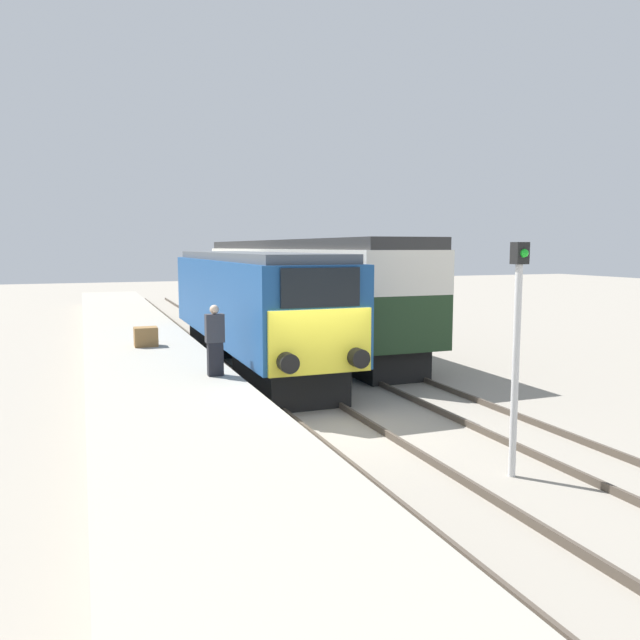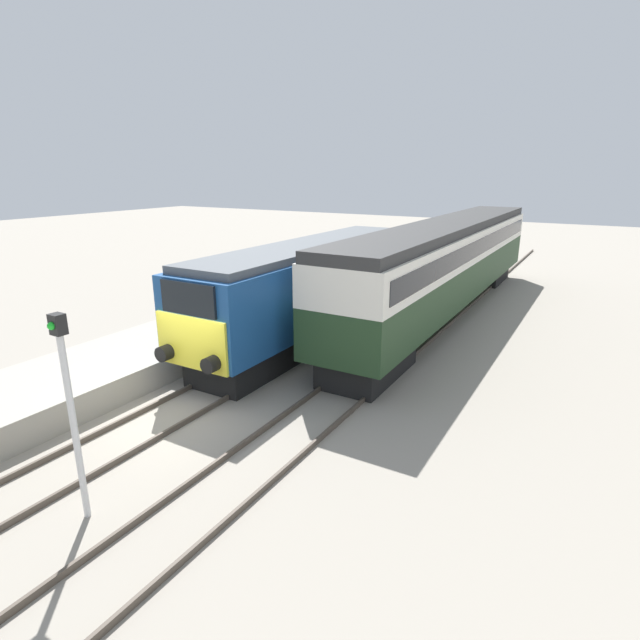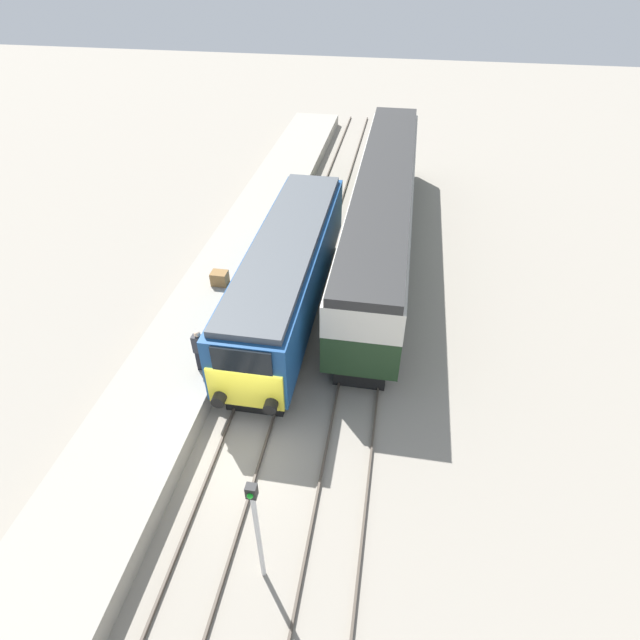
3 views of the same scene
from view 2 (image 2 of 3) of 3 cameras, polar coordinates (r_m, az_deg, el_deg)
The scene contains 9 objects.
ground_plane at distance 14.15m, azimuth -16.41°, elevation -10.18°, with size 120.00×120.00×0.00m, color gray.
platform_left at distance 21.64m, azimuth -7.32°, elevation 0.92°, with size 3.50×50.00×0.80m.
rails_near_track at distance 17.58m, azimuth -4.64°, elevation -3.90°, with size 1.51×60.00×0.14m.
rails_far_track at distance 16.00m, azimuth 5.48°, elevation -6.05°, with size 1.50×60.00×0.14m.
locomotive at distance 18.74m, azimuth -1.01°, elevation 3.82°, with size 2.70×13.03×3.71m.
passenger_carriage at distance 22.79m, azimuth 14.44°, elevation 6.81°, with size 2.75×20.78×4.16m.
person_on_platform at distance 16.56m, azimuth -15.77°, elevation -0.01°, with size 0.44×0.26×1.71m.
signal_post at distance 9.86m, azimuth -26.68°, elevation -8.39°, with size 0.24×0.28×3.96m.
luggage_crate at distance 21.15m, azimuth -7.77°, elevation 2.50°, with size 0.70×0.56×0.60m.
Camera 2 is at (9.48, -8.46, 6.24)m, focal length 28.00 mm.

